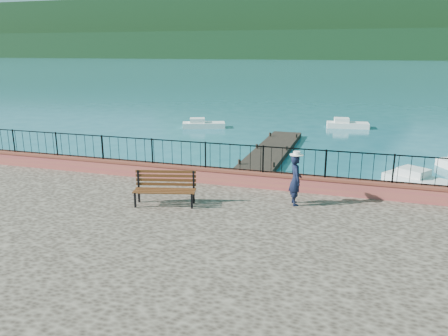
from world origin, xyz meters
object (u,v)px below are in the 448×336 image
Objects in this scene: person at (295,180)px; boat_1 at (424,179)px; boat_4 at (348,123)px; boat_3 at (204,123)px; boat_0 at (139,172)px; park_bench at (165,195)px.

person is 8.94m from boat_1.
boat_1 is 15.79m from boat_4.
person reaches higher than boat_3.
boat_0 is at bearing -132.70° from boat_1.
boat_4 is (11.06, 3.45, 0.00)m from boat_3.
person is 0.51× the size of boat_4.
park_bench reaches higher than boat_0.
boat_3 is 1.04× the size of boat_4.
boat_1 is (12.97, 2.77, 0.00)m from boat_0.
boat_0 is at bearing 39.40° from person.
boat_3 is at bearing 92.52° from park_bench.
boat_1 is at bearing -82.67° from boat_4.
person is (4.00, 1.31, 0.50)m from park_bench.
boat_4 is at bearing 64.27° from park_bench.
boat_0 is at bearing -123.56° from boat_4.
boat_3 is (-1.96, 14.63, 0.00)m from boat_0.
person reaches higher than boat_1.
park_bench reaches higher than boat_1.
boat_0 is 14.76m from boat_3.
park_bench reaches higher than boat_4.
person is 21.76m from boat_3.
park_bench is 7.28m from boat_0.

